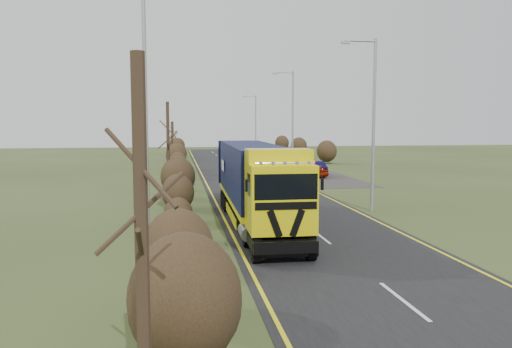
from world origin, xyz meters
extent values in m
plane|color=#31401B|center=(0.00, 0.00, 0.00)|extent=(160.00, 160.00, 0.00)
cube|color=black|center=(0.00, 10.00, 0.01)|extent=(8.00, 120.00, 0.02)
cube|color=#2A2725|center=(6.50, 20.00, 0.01)|extent=(6.00, 18.00, 0.02)
cube|color=yellow|center=(-3.70, 10.00, 0.03)|extent=(0.12, 116.00, 0.01)
cube|color=yellow|center=(3.70, 10.00, 0.03)|extent=(0.12, 116.00, 0.01)
cube|color=silver|center=(0.00, -12.00, 0.03)|extent=(0.12, 3.00, 0.01)
cube|color=silver|center=(0.00, -4.00, 0.03)|extent=(0.12, 3.00, 0.01)
cube|color=silver|center=(0.00, 4.00, 0.03)|extent=(0.12, 3.00, 0.01)
cube|color=silver|center=(0.00, 12.00, 0.03)|extent=(0.12, 3.00, 0.01)
cube|color=silver|center=(0.00, 20.00, 0.03)|extent=(0.12, 3.00, 0.01)
cube|color=silver|center=(0.00, 28.00, 0.03)|extent=(0.12, 3.00, 0.01)
cube|color=silver|center=(0.00, 36.00, 0.03)|extent=(0.12, 3.00, 0.01)
cube|color=silver|center=(0.00, 44.00, 0.03)|extent=(0.12, 3.00, 0.01)
cube|color=silver|center=(0.00, 52.00, 0.03)|extent=(0.12, 3.00, 0.01)
cube|color=silver|center=(0.00, 60.00, 0.03)|extent=(0.12, 3.00, 0.01)
ellipsoid|color=black|center=(-5.94, -16.00, 1.85)|extent=(1.97, 2.56, 2.26)
ellipsoid|color=black|center=(-6.05, -12.00, 1.69)|extent=(1.80, 2.34, 2.07)
ellipsoid|color=black|center=(-5.97, -8.00, 1.26)|extent=(1.34, 1.74, 1.54)
ellipsoid|color=black|center=(-6.02, -4.00, 1.14)|extent=(1.21, 1.57, 1.39)
ellipsoid|color=black|center=(-6.00, 0.00, 1.49)|extent=(1.58, 2.06, 1.82)
ellipsoid|color=black|center=(-5.98, 4.00, 1.84)|extent=(1.96, 2.55, 2.25)
ellipsoid|color=black|center=(-6.03, 8.00, 1.72)|extent=(1.83, 2.38, 2.10)
ellipsoid|color=black|center=(-5.95, 12.00, 1.28)|extent=(1.37, 1.78, 1.57)
ellipsoid|color=black|center=(-6.06, 16.00, 1.13)|extent=(1.20, 1.56, 1.38)
ellipsoid|color=black|center=(-5.92, 20.00, 1.46)|extent=(1.55, 2.02, 1.78)
ellipsoid|color=black|center=(-6.09, 24.00, 1.83)|extent=(1.95, 2.53, 2.24)
ellipsoid|color=black|center=(-5.90, 28.00, 1.74)|extent=(1.85, 2.41, 2.13)
ellipsoid|color=black|center=(-6.12, 32.00, 1.31)|extent=(1.40, 1.81, 1.61)
ellipsoid|color=black|center=(-5.87, 36.00, 1.12)|extent=(1.19, 1.55, 1.37)
ellipsoid|color=black|center=(-6.14, 40.00, 1.43)|extent=(1.52, 1.97, 1.75)
ellipsoid|color=black|center=(-5.84, 44.00, 1.81)|extent=(1.93, 2.51, 2.22)
ellipsoid|color=black|center=(-6.17, 48.00, 1.76)|extent=(1.88, 2.44, 2.16)
ellipsoid|color=black|center=(-5.82, 52.00, 1.34)|extent=(1.43, 1.85, 1.64)
ellipsoid|color=black|center=(-6.19, 56.00, 1.12)|extent=(1.19, 1.55, 1.37)
ellipsoid|color=black|center=(-5.80, 60.00, 1.40)|extent=(1.49, 1.93, 1.71)
cylinder|color=#36281B|center=(-6.50, -18.00, 2.86)|extent=(0.18, 0.18, 5.72)
cylinder|color=#36281B|center=(-6.50, 4.00, 3.03)|extent=(0.18, 0.18, 6.05)
cylinder|color=#36281B|center=(-6.50, 30.00, 2.53)|extent=(0.18, 0.18, 5.06)
cylinder|color=#36281B|center=(-6.50, 52.00, 2.57)|extent=(0.18, 0.18, 5.15)
cube|color=black|center=(-2.39, -6.15, 0.65)|extent=(2.31, 4.32, 0.42)
cube|color=yellow|center=(-2.39, -6.99, 2.19)|extent=(2.36, 2.09, 2.42)
cube|color=black|center=(-2.39, -7.96, 0.51)|extent=(2.33, 0.16, 0.51)
cube|color=black|center=(-2.78, -8.02, 1.44)|extent=(0.56, 0.03, 1.00)
cube|color=black|center=(-2.00, -8.02, 1.44)|extent=(0.56, 0.03, 1.00)
cube|color=black|center=(-2.39, -7.99, 2.70)|extent=(2.19, 0.10, 0.88)
cube|color=black|center=(-2.39, -8.02, 2.05)|extent=(2.14, 0.07, 0.26)
cube|color=yellow|center=(-2.39, -6.66, 3.66)|extent=(2.35, 1.35, 0.52)
cylinder|color=silver|center=(-2.39, -7.78, 3.49)|extent=(2.05, 0.10, 0.06)
cube|color=black|center=(-3.72, -7.78, 2.75)|extent=(0.08, 0.12, 0.42)
cube|color=black|center=(-1.06, -7.78, 2.75)|extent=(0.08, 0.12, 0.42)
cylinder|color=gray|center=(-3.46, -5.78, 0.70)|extent=(0.54, 1.22, 0.52)
cylinder|color=gray|center=(-1.32, -5.78, 0.70)|extent=(0.54, 1.22, 0.52)
cube|color=yellow|center=(-2.39, -0.10, 1.14)|extent=(2.54, 11.77, 0.22)
cube|color=black|center=(-2.39, -0.10, 2.54)|extent=(2.52, 11.40, 2.56)
cube|color=#0E113B|center=(-2.39, 5.60, 2.54)|extent=(2.31, 0.10, 2.56)
cube|color=#0E113B|center=(-2.39, -5.80, 2.54)|extent=(2.31, 0.10, 2.56)
cube|color=black|center=(-2.39, 3.44, 0.60)|extent=(2.20, 3.39, 0.33)
cube|color=yellow|center=(-3.53, -1.03, 0.51)|extent=(0.15, 5.12, 0.42)
cube|color=yellow|center=(-1.25, -1.03, 0.51)|extent=(0.15, 5.12, 0.42)
cylinder|color=black|center=(-3.37, -7.64, 0.48)|extent=(0.32, 0.97, 0.97)
cylinder|color=black|center=(-1.41, -7.64, 0.48)|extent=(0.32, 0.97, 0.97)
cylinder|color=black|center=(-3.37, -5.31, 0.48)|extent=(0.32, 0.97, 0.97)
cylinder|color=black|center=(-1.41, -5.31, 0.48)|extent=(0.32, 0.97, 0.97)
cylinder|color=black|center=(-3.37, 2.60, 0.48)|extent=(0.32, 0.97, 0.97)
cylinder|color=black|center=(-1.41, 2.60, 0.48)|extent=(0.32, 0.97, 0.97)
cylinder|color=black|center=(-3.37, 3.53, 0.48)|extent=(0.32, 0.97, 0.97)
cylinder|color=black|center=(-1.41, 3.53, 0.48)|extent=(0.32, 0.97, 0.97)
cylinder|color=black|center=(-3.37, 4.46, 0.48)|extent=(0.32, 0.97, 0.97)
cylinder|color=black|center=(-1.41, 4.46, 0.48)|extent=(0.32, 0.97, 0.97)
imported|color=maroon|center=(6.00, 19.22, 0.63)|extent=(2.67, 3.96, 1.25)
imported|color=#0A0936|center=(6.57, 20.20, 0.69)|extent=(1.58, 4.21, 1.38)
cylinder|color=#9B9DA0|center=(4.60, 1.56, 4.69)|extent=(0.18, 0.18, 9.39)
cylinder|color=#9B9DA0|center=(3.77, 1.56, 9.23)|extent=(1.67, 0.12, 0.12)
cube|color=#9B9DA0|center=(2.93, 1.56, 9.13)|extent=(0.47, 0.19, 0.15)
cylinder|color=#9B9DA0|center=(5.07, 22.74, 4.92)|extent=(0.18, 0.18, 9.85)
cylinder|color=#9B9DA0|center=(4.19, 22.74, 9.69)|extent=(1.75, 0.12, 0.12)
cube|color=#9B9DA0|center=(3.32, 22.74, 9.58)|extent=(0.49, 0.20, 0.15)
cylinder|color=#9B9DA0|center=(5.29, 46.83, 4.46)|extent=(0.18, 0.18, 8.93)
cylinder|color=#9B9DA0|center=(4.50, 46.83, 8.78)|extent=(1.59, 0.12, 0.12)
cube|color=#9B9DA0|center=(3.70, 46.83, 8.68)|extent=(0.45, 0.18, 0.14)
cylinder|color=#9B9DA0|center=(-7.20, -4.50, 4.84)|extent=(0.16, 0.16, 9.69)
cylinder|color=#9B9DA0|center=(4.82, 14.66, 0.87)|extent=(0.08, 0.08, 1.75)
cylinder|color=red|center=(4.82, 14.63, 1.75)|extent=(0.56, 0.04, 0.56)
cylinder|color=white|center=(4.82, 14.61, 1.75)|extent=(0.42, 0.02, 0.42)
cylinder|color=#9B9DA0|center=(5.80, 21.42, 0.73)|extent=(0.08, 0.08, 1.47)
cube|color=gold|center=(5.80, 21.37, 1.57)|extent=(0.74, 0.04, 0.74)
camera|label=1|loc=(-6.04, -24.38, 4.83)|focal=35.00mm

